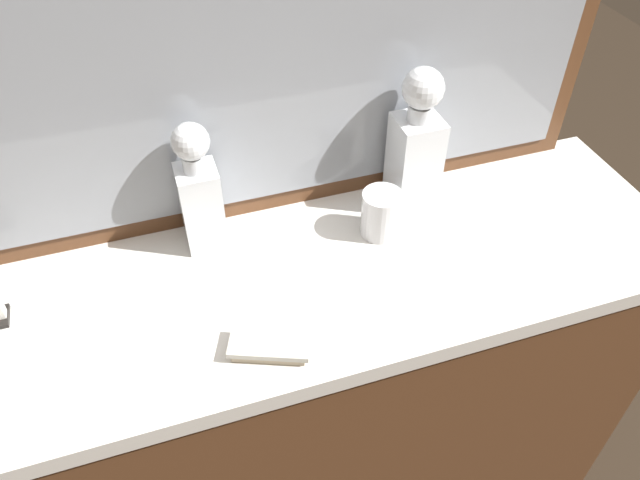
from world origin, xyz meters
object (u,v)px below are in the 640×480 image
Objects in this scene: crystal_decanter_far_right at (200,199)px; crystal_tumbler_far_right at (381,215)px; silver_brush_rear at (270,346)px; crystal_decanter_center at (415,151)px.

crystal_decanter_far_right reaches higher than crystal_tumbler_far_right.
crystal_decanter_far_right reaches higher than silver_brush_rear.
crystal_decanter_far_right is 1.82× the size of silver_brush_rear.
crystal_decanter_far_right is 0.43m from crystal_decanter_center.
crystal_decanter_far_right is at bearing 166.12° from crystal_tumbler_far_right.
crystal_decanter_center is at bearing 37.49° from crystal_tumbler_far_right.
crystal_decanter_center is 0.15m from crystal_tumbler_far_right.
crystal_decanter_far_right is at bearing 99.45° from silver_brush_rear.
silver_brush_rear is (-0.38, -0.29, -0.11)m from crystal_decanter_center.
crystal_tumbler_far_right is at bearing 37.10° from silver_brush_rear.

